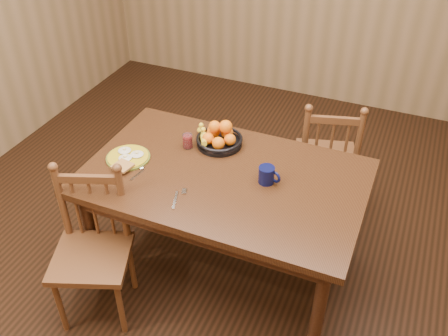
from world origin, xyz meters
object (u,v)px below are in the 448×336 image
at_px(breakfast_plate, 128,157).
at_px(chair_far, 326,158).
at_px(dining_table, 224,187).
at_px(chair_near, 92,250).
at_px(fruit_bowl, 219,137).
at_px(coffee_mug, 267,175).

bearing_deg(breakfast_plate, chair_far, 41.13).
xyz_separation_m(dining_table, chair_far, (0.44, 0.82, -0.22)).
bearing_deg(chair_near, fruit_bowl, 43.12).
xyz_separation_m(coffee_mug, fruit_bowl, (-0.40, 0.24, 0.00)).
height_order(chair_far, coffee_mug, chair_far).
distance_m(breakfast_plate, fruit_bowl, 0.56).
xyz_separation_m(chair_far, breakfast_plate, (-1.02, -0.89, 0.31)).
bearing_deg(chair_near, breakfast_plate, 72.20).
distance_m(chair_near, breakfast_plate, 0.58).
bearing_deg(chair_far, coffee_mug, 60.48).
relative_size(chair_far, breakfast_plate, 3.12).
bearing_deg(fruit_bowl, chair_near, -116.15).
bearing_deg(chair_far, breakfast_plate, 25.16).
bearing_deg(dining_table, breakfast_plate, -172.35).
height_order(coffee_mug, fruit_bowl, fruit_bowl).
height_order(dining_table, coffee_mug, coffee_mug).
height_order(breakfast_plate, fruit_bowl, fruit_bowl).
xyz_separation_m(dining_table, chair_near, (-0.56, -0.56, -0.22)).
relative_size(breakfast_plate, coffee_mug, 2.22).
xyz_separation_m(chair_far, coffee_mug, (-0.19, -0.78, 0.35)).
distance_m(breakfast_plate, coffee_mug, 0.84).
bearing_deg(dining_table, chair_far, 61.90).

